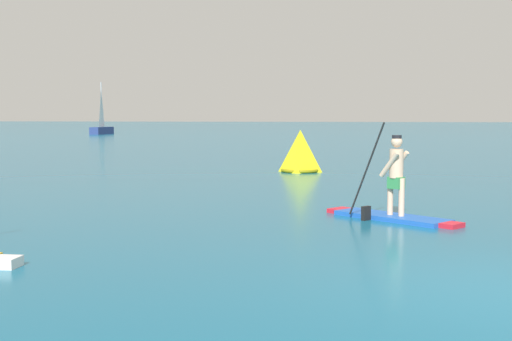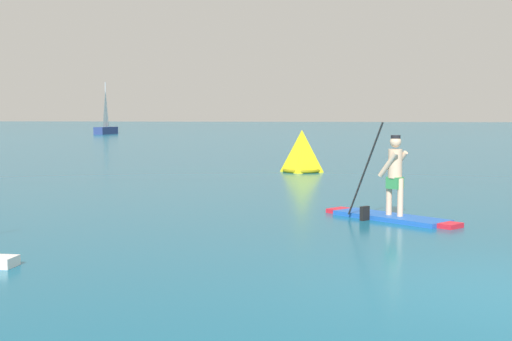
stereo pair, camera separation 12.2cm
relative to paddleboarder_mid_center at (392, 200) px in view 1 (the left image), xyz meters
name	(u,v)px [view 1 (the left image)]	position (x,y,z in m)	size (l,w,h in m)	color
paddleboarder_mid_center	(392,200)	(0.00, 0.00, 0.00)	(2.58, 2.02, 1.90)	blue
race_marker_buoy	(300,153)	(-3.28, 10.46, 0.30)	(1.34, 1.34, 1.47)	yellow
sailboat_left_horizon	(102,126)	(-31.38, 55.02, 0.46)	(1.09, 4.11, 5.56)	navy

